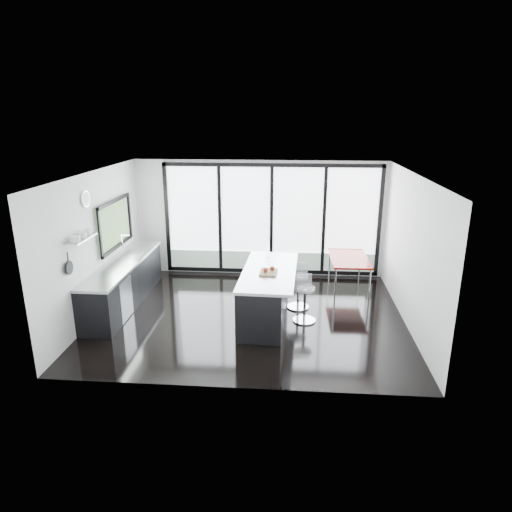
# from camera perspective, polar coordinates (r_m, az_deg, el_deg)

# --- Properties ---
(floor) EXTENTS (6.00, 5.00, 0.00)m
(floor) POSITION_cam_1_polar(r_m,az_deg,el_deg) (9.13, -0.78, -7.45)
(floor) COLOR black
(floor) RESTS_ON ground
(ceiling) EXTENTS (6.00, 5.00, 0.00)m
(ceiling) POSITION_cam_1_polar(r_m,az_deg,el_deg) (8.35, -0.86, 10.26)
(ceiling) COLOR white
(ceiling) RESTS_ON wall_back
(wall_back) EXTENTS (6.00, 0.09, 2.80)m
(wall_back) POSITION_cam_1_polar(r_m,az_deg,el_deg) (11.03, 1.80, 3.95)
(wall_back) COLOR silver
(wall_back) RESTS_ON ground
(wall_front) EXTENTS (6.00, 0.00, 2.80)m
(wall_front) POSITION_cam_1_polar(r_m,az_deg,el_deg) (6.29, -2.98, -5.44)
(wall_front) COLOR silver
(wall_front) RESTS_ON ground
(wall_left) EXTENTS (0.26, 5.00, 2.80)m
(wall_left) POSITION_cam_1_polar(r_m,az_deg,el_deg) (9.58, -18.68, 2.74)
(wall_left) COLOR silver
(wall_left) RESTS_ON ground
(wall_right) EXTENTS (0.00, 5.00, 2.80)m
(wall_right) POSITION_cam_1_polar(r_m,az_deg,el_deg) (8.88, 18.84, 0.51)
(wall_right) COLOR silver
(wall_right) RESTS_ON ground
(counter_cabinets) EXTENTS (0.69, 3.24, 1.36)m
(counter_cabinets) POSITION_cam_1_polar(r_m,az_deg,el_deg) (9.90, -16.18, -3.23)
(counter_cabinets) COLOR black
(counter_cabinets) RESTS_ON floor
(island) EXTENTS (1.10, 2.43, 1.27)m
(island) POSITION_cam_1_polar(r_m,az_deg,el_deg) (8.89, 1.14, -4.68)
(island) COLOR black
(island) RESTS_ON floor
(bar_stool_near) EXTENTS (0.54, 0.54, 0.70)m
(bar_stool_near) POSITION_cam_1_polar(r_m,az_deg,el_deg) (8.82, 6.10, -6.02)
(bar_stool_near) COLOR silver
(bar_stool_near) RESTS_ON floor
(bar_stool_far) EXTENTS (0.47, 0.47, 0.71)m
(bar_stool_far) POSITION_cam_1_polar(r_m,az_deg,el_deg) (9.39, 5.31, -4.42)
(bar_stool_far) COLOR silver
(bar_stool_far) RESTS_ON floor
(red_table) EXTENTS (0.84, 1.45, 0.77)m
(red_table) POSITION_cam_1_polar(r_m,az_deg,el_deg) (10.48, 11.46, -2.21)
(red_table) COLOR #790700
(red_table) RESTS_ON floor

